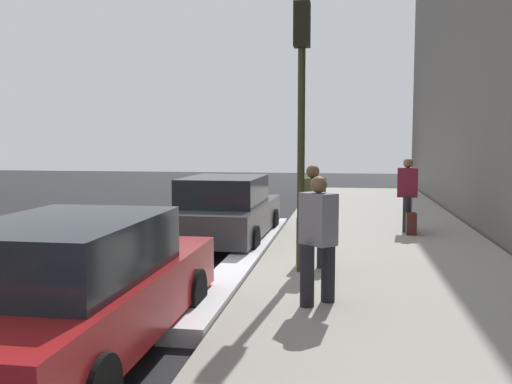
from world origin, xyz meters
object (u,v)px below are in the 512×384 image
at_px(rolling_suitcase, 411,223).
at_px(traffic_light_pole, 302,92).
at_px(parked_car_red, 76,288).
at_px(pedestrian_grey_coat, 318,236).
at_px(pedestrian_olive_coat, 312,213).
at_px(parked_car_charcoal, 226,211).
at_px(pedestrian_burgundy_coat, 407,192).

bearing_deg(rolling_suitcase, traffic_light_pole, 151.11).
height_order(parked_car_red, pedestrian_grey_coat, pedestrian_grey_coat).
bearing_deg(pedestrian_olive_coat, parked_car_charcoal, 38.96).
bearing_deg(pedestrian_burgundy_coat, rolling_suitcase, -174.85).
relative_size(parked_car_charcoal, pedestrian_olive_coat, 2.54).
xyz_separation_m(traffic_light_pole, rolling_suitcase, (4.02, -2.22, -2.67)).
distance_m(pedestrian_olive_coat, pedestrian_burgundy_coat, 4.60).
bearing_deg(rolling_suitcase, pedestrian_burgundy_coat, 5.15).
distance_m(pedestrian_olive_coat, traffic_light_pole, 2.04).
height_order(parked_car_charcoal, rolling_suitcase, parked_car_charcoal).
bearing_deg(pedestrian_olive_coat, traffic_light_pole, 156.46).
height_order(parked_car_red, parked_car_charcoal, same).
xyz_separation_m(parked_car_charcoal, rolling_suitcase, (1.10, -4.10, -0.35)).
xyz_separation_m(parked_car_charcoal, pedestrian_grey_coat, (-4.74, -2.25, 0.29)).
bearing_deg(parked_car_charcoal, pedestrian_grey_coat, -154.59).
bearing_deg(rolling_suitcase, parked_car_charcoal, 104.99).
distance_m(parked_car_charcoal, traffic_light_pole, 4.18).
relative_size(parked_car_red, traffic_light_pole, 1.09).
xyz_separation_m(pedestrian_olive_coat, pedestrian_burgundy_coat, (4.14, -2.00, -0.01)).
bearing_deg(parked_car_charcoal, traffic_light_pole, -147.23).
bearing_deg(pedestrian_olive_coat, pedestrian_grey_coat, -174.76).
distance_m(parked_car_red, pedestrian_grey_coat, 3.09).
bearing_deg(rolling_suitcase, pedestrian_grey_coat, 162.45).
xyz_separation_m(pedestrian_olive_coat, pedestrian_grey_coat, (-2.21, -0.20, -0.03)).
relative_size(pedestrian_olive_coat, traffic_light_pole, 0.40).
bearing_deg(pedestrian_grey_coat, traffic_light_pole, 11.53).
height_order(parked_car_red, rolling_suitcase, parked_car_red).
bearing_deg(pedestrian_grey_coat, parked_car_charcoal, 25.41).
xyz_separation_m(pedestrian_olive_coat, traffic_light_pole, (-0.39, 0.17, 2.00)).
height_order(parked_car_charcoal, pedestrian_burgundy_coat, pedestrian_burgundy_coat).
bearing_deg(traffic_light_pole, rolling_suitcase, -28.89).
distance_m(parked_car_charcoal, pedestrian_grey_coat, 5.26).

